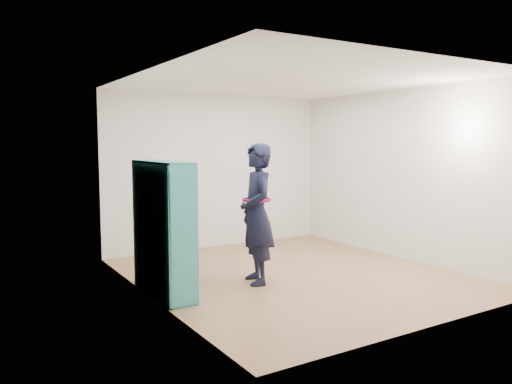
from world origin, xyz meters
TOP-DOWN VIEW (x-y plane):
  - floor at (0.00, 0.00)m, footprint 4.50×4.50m
  - ceiling at (0.00, 0.00)m, footprint 4.50×4.50m
  - wall_left at (-2.00, 0.00)m, footprint 0.02×4.50m
  - wall_right at (2.00, 0.00)m, footprint 0.02×4.50m
  - wall_back at (0.00, 2.25)m, footprint 4.00×0.02m
  - wall_front at (0.00, -2.25)m, footprint 4.00×0.02m
  - bookshelf at (-1.85, 0.11)m, footprint 0.35×1.18m
  - person at (-0.63, -0.05)m, footprint 0.58×0.74m
  - smartphone at (-0.77, 0.07)m, footprint 0.03×0.11m

SIDE VIEW (x-z plane):
  - floor at x=0.00m, z-range 0.00..0.00m
  - bookshelf at x=-1.85m, z-range -0.02..1.56m
  - person at x=-0.63m, z-range 0.00..1.78m
  - smartphone at x=-0.77m, z-range 0.94..1.08m
  - wall_left at x=-2.00m, z-range 0.00..2.60m
  - wall_right at x=2.00m, z-range 0.00..2.60m
  - wall_back at x=0.00m, z-range 0.00..2.60m
  - wall_front at x=0.00m, z-range 0.00..2.60m
  - ceiling at x=0.00m, z-range 2.60..2.60m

